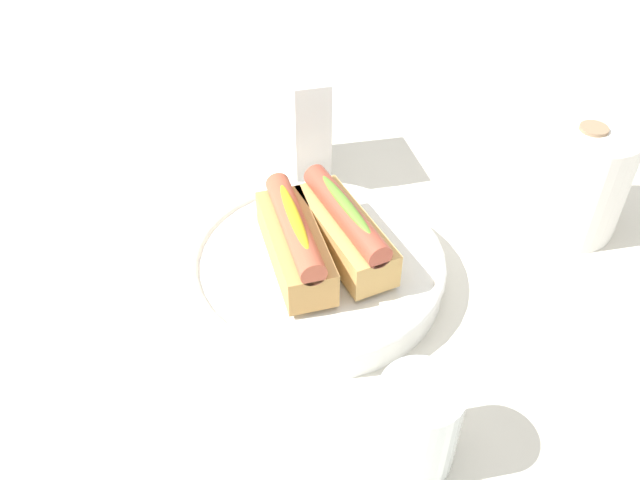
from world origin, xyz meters
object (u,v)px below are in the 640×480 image
serving_bowl (320,266)px  hotdog_back (345,228)px  hotdog_front (295,240)px  paper_towel_roll (578,179)px  water_glass (417,426)px  napkin_box (304,122)px

serving_bowl → hotdog_back: bearing=85.7°
hotdog_back → hotdog_front: bearing=-94.3°
hotdog_front → paper_towel_roll: 0.34m
water_glass → paper_towel_roll: paper_towel_roll is taller
hotdog_back → water_glass: (0.22, -0.05, -0.02)m
serving_bowl → water_glass: (0.22, -0.02, 0.02)m
serving_bowl → napkin_box: (-0.19, 0.07, 0.05)m
hotdog_front → water_glass: (0.23, 0.01, -0.02)m
paper_towel_roll → napkin_box: size_ratio=0.89×
paper_towel_roll → water_glass: bearing=-60.0°
serving_bowl → napkin_box: napkin_box is taller
paper_towel_roll → hotdog_front: bearing=-96.6°
water_glass → hotdog_front: bearing=-177.7°
hotdog_back → paper_towel_roll: bearing=82.9°
serving_bowl → paper_towel_roll: (0.04, 0.31, 0.04)m
water_glass → paper_towel_roll: (-0.19, 0.33, 0.02)m
serving_bowl → hotdog_back: hotdog_back is taller
hotdog_front → hotdog_back: same height
hotdog_back → water_glass: hotdog_back is taller
hotdog_front → water_glass: hotdog_front is taller
napkin_box → serving_bowl: bearing=-8.4°
serving_bowl → paper_towel_roll: 0.31m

